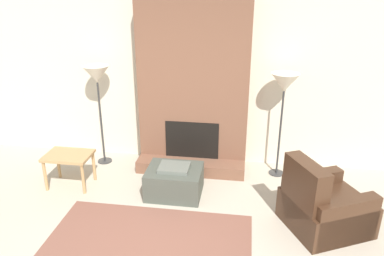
% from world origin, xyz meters
% --- Properties ---
extents(wall_back, '(8.32, 0.06, 2.60)m').
position_xyz_m(wall_back, '(0.00, 2.90, 1.30)').
color(wall_back, beige).
rests_on(wall_back, ground_plane).
extents(fireplace, '(1.67, 0.67, 2.60)m').
position_xyz_m(fireplace, '(0.00, 2.68, 1.22)').
color(fireplace, brown).
rests_on(fireplace, ground_plane).
extents(ottoman, '(0.75, 0.61, 0.44)m').
position_xyz_m(ottoman, '(-0.13, 1.72, 0.20)').
color(ottoman, '#474C42').
rests_on(ottoman, ground_plane).
extents(armchair, '(1.15, 1.12, 0.92)m').
position_xyz_m(armchair, '(1.76, 1.23, 0.28)').
color(armchair, '#422819').
rests_on(armchair, ground_plane).
extents(side_table, '(0.64, 0.47, 0.50)m').
position_xyz_m(side_table, '(-1.67, 1.74, 0.42)').
color(side_table, tan).
rests_on(side_table, ground_plane).
extents(floor_lamp_left, '(0.40, 0.40, 1.60)m').
position_xyz_m(floor_lamp_left, '(-1.46, 2.53, 1.42)').
color(floor_lamp_left, '#333333').
rests_on(floor_lamp_left, ground_plane).
extents(floor_lamp_right, '(0.40, 0.40, 1.59)m').
position_xyz_m(floor_lamp_right, '(1.32, 2.53, 1.40)').
color(floor_lamp_right, '#333333').
rests_on(floor_lamp_right, ground_plane).
extents(area_rug, '(2.35, 1.18, 0.01)m').
position_xyz_m(area_rug, '(-0.23, 0.73, 0.01)').
color(area_rug, brown).
rests_on(area_rug, ground_plane).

